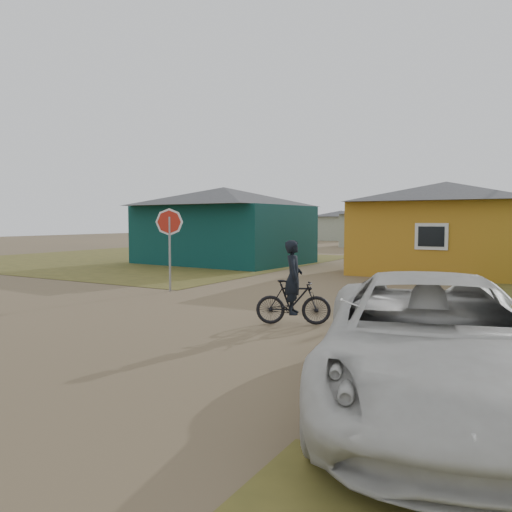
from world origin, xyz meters
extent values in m
plane|color=brown|center=(0.00, 0.00, 0.00)|extent=(120.00, 120.00, 0.00)
cube|color=brown|center=(-14.00, 13.00, 0.01)|extent=(20.00, 18.00, 0.00)
cube|color=#08302E|center=(-8.50, 13.50, 1.50)|extent=(8.40, 6.54, 3.00)
pyramid|color=#3B3B3E|center=(-8.50, 13.50, 3.50)|extent=(8.93, 7.08, 1.00)
cube|color=#B67B1C|center=(2.50, 14.00, 1.50)|extent=(7.21, 6.24, 3.00)
pyramid|color=#3B3B3E|center=(2.50, 14.00, 3.45)|extent=(7.72, 6.76, 0.90)
cube|color=silver|center=(2.50, 10.97, 1.65)|extent=(1.20, 0.06, 1.00)
cube|color=black|center=(2.50, 10.94, 1.65)|extent=(0.95, 0.04, 0.75)
cube|color=#9AA18A|center=(-6.00, 34.00, 1.40)|extent=(6.49, 5.60, 2.80)
pyramid|color=#3B3B3E|center=(-6.00, 34.00, 3.20)|extent=(7.04, 6.15, 0.80)
cube|color=#9AA18A|center=(-14.00, 46.00, 1.35)|extent=(5.75, 5.28, 2.70)
pyramid|color=#3B3B3E|center=(-14.00, 46.00, 3.05)|extent=(6.28, 5.81, 0.70)
cylinder|color=gray|center=(-4.08, 3.74, 1.18)|extent=(0.07, 0.07, 2.36)
imported|color=black|center=(1.50, 1.14, 0.49)|extent=(1.66, 1.10, 0.97)
imported|color=black|center=(1.50, 1.14, 1.03)|extent=(0.59, 0.69, 1.59)
imported|color=silver|center=(5.00, -2.31, 0.79)|extent=(4.12, 6.20, 1.58)
camera|label=1|loc=(6.12, -8.50, 2.24)|focal=35.00mm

